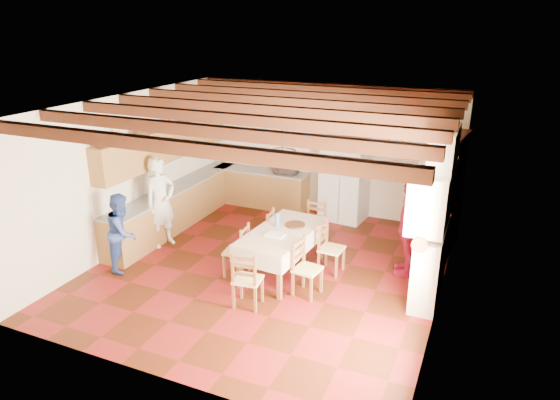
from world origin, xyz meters
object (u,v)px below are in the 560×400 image
object	(u,v)px
person_woman_red	(409,228)
chair_right_far	(332,248)
hutch	(444,194)
microwave	(286,167)
chair_end_near	(248,279)
refrigerator	(345,178)
dining_table	(282,235)
chair_right_near	(307,268)
person_woman_blue	(123,232)
chair_left_near	(236,250)
chair_end_far	(312,226)
person_man	(161,202)
chair_left_far	(262,233)

from	to	relation	value
person_woman_red	chair_right_far	bearing A→B (deg)	-71.81
hutch	microwave	distance (m)	3.75
chair_end_near	person_woman_red	distance (m)	3.00
refrigerator	dining_table	xyz separation A→B (m)	(-0.26, -2.97, -0.22)
refrigerator	hutch	size ratio (longest dim) A/B	0.82
chair_right_near	person_woman_blue	size ratio (longest dim) A/B	0.67
refrigerator	microwave	world-z (taller)	refrigerator
chair_left_near	chair_end_far	bearing A→B (deg)	144.21
chair_end_near	person_man	world-z (taller)	person_man
chair_end_far	person_woman_red	xyz separation A→B (m)	(1.89, -0.29, 0.41)
refrigerator	person_woman_red	distance (m)	2.76
chair_left_near	chair_end_near	world-z (taller)	same
person_woman_blue	hutch	bearing A→B (deg)	-78.16
chair_left_near	chair_end_near	xyz separation A→B (m)	(0.65, -0.84, 0.00)
hutch	dining_table	distance (m)	3.27
chair_right_near	chair_end_far	distance (m)	1.77
dining_table	chair_left_near	world-z (taller)	chair_left_near
person_woman_blue	person_woman_red	world-z (taller)	person_woman_red
dining_table	chair_end_far	bearing A→B (deg)	82.54
chair_right_far	chair_end_far	xyz separation A→B (m)	(-0.65, 0.80, 0.00)
chair_end_near	chair_end_far	world-z (taller)	same
hutch	microwave	world-z (taller)	hutch
refrigerator	microwave	distance (m)	1.44
chair_end_far	person_woman_red	bearing A→B (deg)	-3.31
chair_end_near	person_woman_red	xyz separation A→B (m)	(2.10, 2.09, 0.41)
chair_right_far	chair_end_near	bearing A→B (deg)	155.19
chair_right_near	person_man	xyz separation A→B (m)	(-3.35, 0.68, 0.43)
chair_right_far	microwave	xyz separation A→B (m)	(-1.99, 2.63, 0.57)
dining_table	chair_right_near	world-z (taller)	chair_right_near
hutch	chair_left_far	distance (m)	3.56
person_woman_red	chair_end_far	bearing A→B (deg)	-102.79
person_man	person_woman_red	xyz separation A→B (m)	(4.72, 0.72, -0.02)
chair_right_near	person_woman_blue	world-z (taller)	person_woman_blue
hutch	dining_table	world-z (taller)	hutch
chair_right_far	microwave	distance (m)	3.35
dining_table	chair_left_far	distance (m)	0.81
dining_table	hutch	bearing A→B (deg)	40.74
dining_table	person_woman_red	xyz separation A→B (m)	(2.04, 0.86, 0.15)
chair_left_far	refrigerator	bearing A→B (deg)	153.95
person_woman_red	refrigerator	bearing A→B (deg)	-143.72
refrigerator	person_man	bearing A→B (deg)	-129.96
chair_end_far	person_man	bearing A→B (deg)	-154.74
chair_left_near	chair_right_far	bearing A→B (deg)	109.77
chair_left_near	chair_end_far	xyz separation A→B (m)	(0.86, 1.55, 0.00)
chair_left_far	chair_end_near	distance (m)	1.77
chair_right_near	dining_table	bearing A→B (deg)	59.92
hutch	chair_left_far	xyz separation A→B (m)	(-3.07, -1.66, -0.68)
person_man	refrigerator	bearing A→B (deg)	-26.19
dining_table	person_man	bearing A→B (deg)	176.90
person_woman_blue	dining_table	bearing A→B (deg)	-89.24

